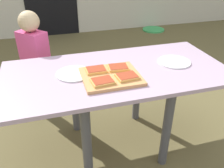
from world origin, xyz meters
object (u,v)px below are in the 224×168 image
pizza_slice_near_left (103,81)px  garden_hose_coil (153,30)px  plate_white_left (74,74)px  child_left (36,60)px  pizza_slice_far_right (118,67)px  cutting_board (111,76)px  pizza_slice_far_left (96,70)px  pizza_slice_near_right (127,76)px  dining_table (117,83)px  plate_white_right (174,62)px

pizza_slice_near_left → garden_hose_coil: pizza_slice_near_left is taller
plate_white_left → child_left: child_left is taller
child_left → plate_white_left: bearing=-66.0°
pizza_slice_far_right → pizza_slice_near_left: bearing=-133.8°
cutting_board → plate_white_left: 0.25m
pizza_slice_far_left → pizza_slice_near_right: bearing=-41.0°
dining_table → pizza_slice_far_left: pizza_slice_far_left is taller
plate_white_left → cutting_board: bearing=-27.6°
cutting_board → pizza_slice_near_right: bearing=-36.1°
cutting_board → garden_hose_coil: size_ratio=0.87×
child_left → garden_hose_coil: (2.17, 2.16, -0.55)m
pizza_slice_near_left → plate_white_right: 0.61m
pizza_slice_far_right → plate_white_left: pizza_slice_far_right is taller
pizza_slice_near_left → plate_white_left: size_ratio=0.61×
pizza_slice_near_left → plate_white_right: bearing=17.1°
pizza_slice_near_left → pizza_slice_far_right: bearing=46.2°
cutting_board → plate_white_right: 0.52m
pizza_slice_far_left → garden_hose_coil: size_ratio=0.32×
dining_table → pizza_slice_near_right: 0.20m
plate_white_left → plate_white_right: 0.73m
plate_white_right → pizza_slice_near_right: bearing=-158.8°
pizza_slice_far_left → pizza_slice_near_left: bearing=-88.7°
pizza_slice_near_right → cutting_board: bearing=143.9°
plate_white_right → pizza_slice_far_right: bearing=-176.7°
pizza_slice_far_left → child_left: child_left is taller
cutting_board → child_left: 0.86m
dining_table → child_left: size_ratio=1.57×
pizza_slice_near_left → dining_table: bearing=50.3°
pizza_slice_far_right → pizza_slice_far_left: bearing=177.5°
pizza_slice_near_left → garden_hose_coil: size_ratio=0.34×
pizza_slice_near_left → pizza_slice_far_left: bearing=91.3°
dining_table → pizza_slice_near_left: pizza_slice_near_left is taller
cutting_board → plate_white_left: cutting_board is taller
garden_hose_coil → pizza_slice_far_right: bearing=-120.1°
child_left → dining_table: bearing=-48.0°
pizza_slice_near_right → pizza_slice_far_right: same height
plate_white_right → pizza_slice_near_left: bearing=-162.9°
pizza_slice_near_right → child_left: child_left is taller
dining_table → pizza_slice_far_left: size_ratio=11.42×
dining_table → garden_hose_coil: size_ratio=3.66×
plate_white_right → cutting_board: bearing=-169.0°
pizza_slice_far_right → pizza_slice_near_left: 0.21m
pizza_slice_near_right → garden_hose_coil: size_ratio=0.34×
dining_table → pizza_slice_near_left: 0.26m
plate_white_right → child_left: (-0.99, 0.60, -0.12)m
pizza_slice_far_right → garden_hose_coil: bearing=59.9°
plate_white_right → dining_table: bearing=-178.8°
pizza_slice_far_right → plate_white_left: size_ratio=0.61×
pizza_slice_far_left → plate_white_left: (-0.14, 0.04, -0.03)m
pizza_slice_near_right → plate_white_right: bearing=21.2°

